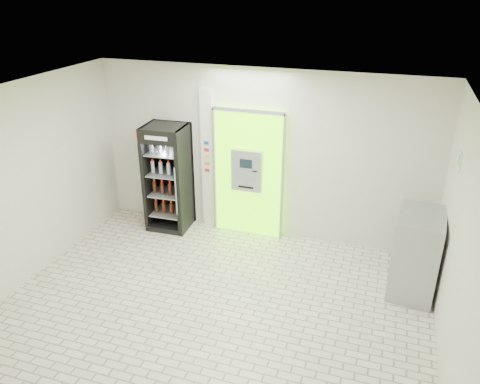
% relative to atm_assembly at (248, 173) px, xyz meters
% --- Properties ---
extents(ground, '(6.00, 6.00, 0.00)m').
position_rel_atm_assembly_xyz_m(ground, '(0.20, -2.41, -1.17)').
color(ground, beige).
rests_on(ground, ground).
extents(room_shell, '(6.00, 6.00, 6.00)m').
position_rel_atm_assembly_xyz_m(room_shell, '(0.20, -2.41, 0.67)').
color(room_shell, beige).
rests_on(room_shell, ground).
extents(atm_assembly, '(1.30, 0.24, 2.33)m').
position_rel_atm_assembly_xyz_m(atm_assembly, '(0.00, 0.00, 0.00)').
color(atm_assembly, '#6DFF00').
rests_on(atm_assembly, ground).
extents(pillar, '(0.22, 0.11, 2.60)m').
position_rel_atm_assembly_xyz_m(pillar, '(-0.78, 0.04, 0.13)').
color(pillar, silver).
rests_on(pillar, ground).
extents(beverage_cooler, '(0.77, 0.72, 1.97)m').
position_rel_atm_assembly_xyz_m(beverage_cooler, '(-1.46, -0.24, -0.22)').
color(beverage_cooler, black).
rests_on(beverage_cooler, ground).
extents(steel_cabinet, '(0.72, 1.00, 1.26)m').
position_rel_atm_assembly_xyz_m(steel_cabinet, '(2.87, -0.95, -0.54)').
color(steel_cabinet, '#989B9F').
rests_on(steel_cabinet, ground).
extents(exit_sign, '(0.02, 0.22, 0.26)m').
position_rel_atm_assembly_xyz_m(exit_sign, '(3.19, -1.01, 0.95)').
color(exit_sign, white).
rests_on(exit_sign, room_shell).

